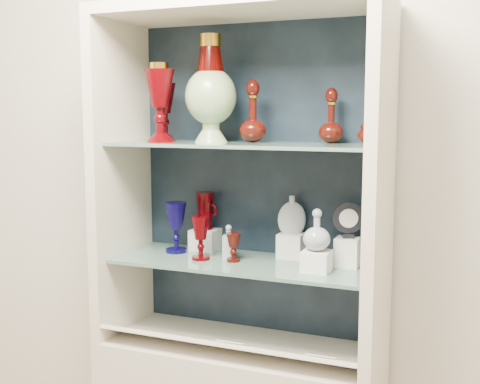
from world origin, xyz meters
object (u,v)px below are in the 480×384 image
at_px(lidded_bowl, 370,131).
at_px(ruby_goblet_small, 234,247).
at_px(enamel_urn, 211,89).
at_px(clear_round_decanter, 317,231).
at_px(cobalt_goblet, 176,227).
at_px(cameo_medallion, 348,220).
at_px(flat_flask, 292,214).
at_px(pedestal_lamp_left, 160,103).
at_px(ruby_decanter_a, 253,107).
at_px(ruby_goblet_tall, 201,238).
at_px(ruby_decanter_b, 331,114).
at_px(pedestal_lamp_right, 164,110).
at_px(ruby_pitcher, 205,211).
at_px(clear_square_bottle, 229,241).

bearing_deg(lidded_bowl, ruby_goblet_small, -177.29).
distance_m(enamel_urn, clear_round_decanter, 0.62).
height_order(enamel_urn, cobalt_goblet, enamel_urn).
height_order(enamel_urn, clear_round_decanter, enamel_urn).
xyz_separation_m(enamel_urn, cameo_medallion, (0.49, 0.05, -0.44)).
bearing_deg(lidded_bowl, flat_flask, 160.10).
distance_m(pedestal_lamp_left, cameo_medallion, 0.77).
xyz_separation_m(enamel_urn, clear_round_decanter, (0.40, -0.05, -0.47)).
bearing_deg(ruby_decanter_a, clear_round_decanter, -18.31).
height_order(enamel_urn, ruby_goblet_tall, enamel_urn).
height_order(ruby_decanter_a, ruby_decanter_b, ruby_decanter_a).
bearing_deg(pedestal_lamp_right, ruby_pitcher, 31.79).
bearing_deg(ruby_goblet_small, clear_round_decanter, -4.45).
distance_m(ruby_decanter_a, cameo_medallion, 0.51).
relative_size(pedestal_lamp_left, ruby_pitcher, 1.92).
bearing_deg(lidded_bowl, cameo_medallion, 143.40).
relative_size(ruby_goblet_small, cameo_medallion, 0.81).
bearing_deg(ruby_decanter_a, ruby_goblet_tall, -154.89).
xyz_separation_m(ruby_decanter_a, ruby_goblet_small, (-0.05, -0.06, -0.49)).
xyz_separation_m(ruby_decanter_a, ruby_goblet_tall, (-0.17, -0.08, -0.46)).
xyz_separation_m(ruby_goblet_small, ruby_pitcher, (-0.17, 0.13, 0.10)).
bearing_deg(ruby_decanter_a, cameo_medallion, 2.84).
distance_m(ruby_decanter_b, flat_flask, 0.39).
distance_m(pedestal_lamp_right, enamel_urn, 0.22).
bearing_deg(enamel_urn, ruby_goblet_tall, -119.19).
bearing_deg(flat_flask, ruby_decanter_a, -177.16).
xyz_separation_m(ruby_goblet_small, clear_square_bottle, (-0.04, 0.04, 0.01)).
height_order(cobalt_goblet, ruby_pitcher, ruby_pitcher).
bearing_deg(clear_round_decanter, ruby_goblet_tall, 179.12).
xyz_separation_m(flat_flask, clear_round_decanter, (0.13, -0.15, -0.02)).
bearing_deg(pedestal_lamp_left, cobalt_goblet, 86.67).
distance_m(pedestal_lamp_right, cameo_medallion, 0.78).
xyz_separation_m(enamel_urn, cobalt_goblet, (-0.16, 0.03, -0.51)).
relative_size(pedestal_lamp_left, flat_flask, 1.94).
bearing_deg(ruby_goblet_small, cameo_medallion, 11.42).
xyz_separation_m(cobalt_goblet, ruby_pitcher, (0.08, 0.08, 0.06)).
bearing_deg(ruby_pitcher, cameo_medallion, 10.18).
height_order(pedestal_lamp_left, enamel_urn, enamel_urn).
xyz_separation_m(ruby_pitcher, cameo_medallion, (0.56, -0.05, 0.01)).
xyz_separation_m(lidded_bowl, ruby_goblet_small, (-0.47, -0.02, -0.41)).
bearing_deg(flat_flask, ruby_pitcher, 155.16).
xyz_separation_m(pedestal_lamp_right, ruby_decanter_b, (0.62, 0.06, -0.02)).
bearing_deg(enamel_urn, pedestal_lamp_right, 172.78).
height_order(ruby_goblet_tall, ruby_goblet_small, ruby_goblet_tall).
bearing_deg(pedestal_lamp_right, clear_square_bottle, -2.61).
relative_size(ruby_decanter_a, ruby_pitcher, 1.70).
bearing_deg(pedestal_lamp_right, ruby_goblet_tall, -20.96).
bearing_deg(clear_round_decanter, clear_square_bottle, 169.66).
height_order(ruby_decanter_a, cameo_medallion, ruby_decanter_a).
distance_m(ruby_goblet_small, flat_flask, 0.24).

